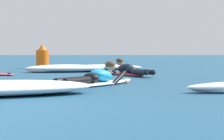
{
  "coord_description": "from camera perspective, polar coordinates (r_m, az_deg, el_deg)",
  "views": [
    {
      "loc": [
        1.75,
        -5.28,
        0.71
      ],
      "look_at": [
        2.2,
        5.63,
        0.24
      ],
      "focal_mm": 71.35,
      "sensor_mm": 36.0,
      "label": 1
    }
  ],
  "objects": [
    {
      "name": "surfer_far",
      "position": [
        12.93,
        2.05,
        -0.07
      ],
      "size": [
        1.36,
        2.56,
        0.53
      ],
      "color": "#E54C66",
      "rests_on": "ground"
    },
    {
      "name": "whitewater_far_band",
      "position": [
        16.82,
        -0.57,
        0.36
      ],
      "size": [
        2.74,
        1.5,
        0.2
      ],
      "color": "white",
      "rests_on": "ground"
    },
    {
      "name": "ground_plane",
      "position": [
        15.39,
        -8.88,
        -0.21
      ],
      "size": [
        120.0,
        120.0,
        0.0
      ],
      "primitive_type": "plane",
      "color": "navy"
    },
    {
      "name": "surfer_near",
      "position": [
        9.14,
        -1.93,
        -1.15
      ],
      "size": [
        1.8,
        2.43,
        0.54
      ],
      "color": "white",
      "rests_on": "ground"
    },
    {
      "name": "whitewater_mid_left",
      "position": [
        14.92,
        -5.99,
        0.18
      ],
      "size": [
        2.79,
        1.43,
        0.26
      ],
      "color": "white",
      "rests_on": "ground"
    },
    {
      "name": "channel_marker_buoy",
      "position": [
        18.19,
        -8.91,
        1.42
      ],
      "size": [
        0.54,
        0.54,
        0.98
      ],
      "color": "#EA5B0F",
      "rests_on": "ground"
    }
  ]
}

